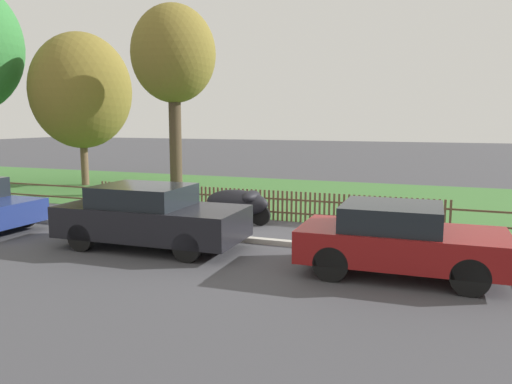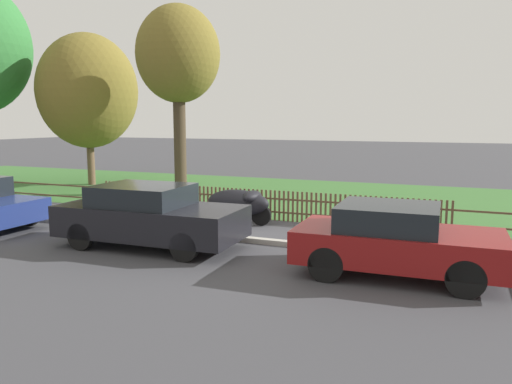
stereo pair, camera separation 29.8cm
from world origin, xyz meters
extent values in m
plane|color=#424247|center=(0.00, 0.00, 0.00)|extent=(120.00, 120.00, 0.00)
cube|color=#B2ADA3|center=(0.00, 0.10, 0.06)|extent=(43.33, 0.20, 0.12)
cube|color=#3D7033|center=(0.00, 7.80, 0.01)|extent=(43.33, 9.95, 0.01)
cube|color=brown|center=(0.00, 2.85, 0.25)|extent=(43.33, 0.03, 0.05)
cube|color=brown|center=(0.00, 2.85, 0.64)|extent=(43.33, 0.03, 0.05)
cube|color=brown|center=(-5.48, 2.83, 0.45)|extent=(0.06, 0.03, 0.89)
cube|color=brown|center=(-5.34, 2.83, 0.45)|extent=(0.06, 0.03, 0.89)
cube|color=brown|center=(-5.20, 2.83, 0.45)|extent=(0.06, 0.03, 0.89)
cube|color=brown|center=(-5.06, 2.83, 0.45)|extent=(0.06, 0.03, 0.89)
cube|color=brown|center=(-4.92, 2.83, 0.45)|extent=(0.06, 0.03, 0.89)
cube|color=brown|center=(-4.78, 2.83, 0.45)|extent=(0.06, 0.03, 0.89)
cube|color=brown|center=(-4.64, 2.83, 0.45)|extent=(0.06, 0.03, 0.89)
cube|color=brown|center=(-4.51, 2.83, 0.45)|extent=(0.06, 0.03, 0.89)
cube|color=brown|center=(-4.37, 2.83, 0.45)|extent=(0.06, 0.03, 0.89)
cube|color=brown|center=(-4.23, 2.83, 0.45)|extent=(0.06, 0.03, 0.89)
cube|color=brown|center=(-4.09, 2.83, 0.45)|extent=(0.06, 0.03, 0.89)
cube|color=brown|center=(-3.95, 2.83, 0.45)|extent=(0.06, 0.03, 0.89)
cube|color=brown|center=(-3.81, 2.83, 0.45)|extent=(0.06, 0.03, 0.89)
cube|color=brown|center=(-3.67, 2.83, 0.45)|extent=(0.06, 0.03, 0.89)
cube|color=brown|center=(-3.54, 2.83, 0.45)|extent=(0.06, 0.03, 0.89)
cube|color=brown|center=(-3.40, 2.83, 0.45)|extent=(0.06, 0.03, 0.89)
cube|color=brown|center=(-3.26, 2.83, 0.45)|extent=(0.06, 0.03, 0.89)
cube|color=brown|center=(-3.12, 2.83, 0.45)|extent=(0.06, 0.03, 0.89)
cube|color=brown|center=(-2.98, 2.83, 0.45)|extent=(0.06, 0.03, 0.89)
cube|color=brown|center=(-2.84, 2.83, 0.45)|extent=(0.06, 0.03, 0.89)
cube|color=brown|center=(-2.70, 2.83, 0.45)|extent=(0.06, 0.03, 0.89)
cube|color=brown|center=(-2.56, 2.83, 0.45)|extent=(0.06, 0.03, 0.89)
cube|color=brown|center=(-2.43, 2.83, 0.45)|extent=(0.06, 0.03, 0.89)
cube|color=brown|center=(-2.29, 2.83, 0.45)|extent=(0.06, 0.03, 0.89)
cube|color=brown|center=(-2.15, 2.83, 0.45)|extent=(0.06, 0.03, 0.89)
cube|color=brown|center=(-2.01, 2.83, 0.45)|extent=(0.06, 0.03, 0.89)
cube|color=brown|center=(-1.87, 2.83, 0.45)|extent=(0.06, 0.03, 0.89)
cube|color=brown|center=(-1.73, 2.83, 0.45)|extent=(0.06, 0.03, 0.89)
cube|color=brown|center=(-1.59, 2.83, 0.45)|extent=(0.06, 0.03, 0.89)
cube|color=brown|center=(-1.46, 2.83, 0.45)|extent=(0.06, 0.03, 0.89)
cube|color=brown|center=(-1.32, 2.83, 0.45)|extent=(0.06, 0.03, 0.89)
cube|color=brown|center=(-1.18, 2.83, 0.45)|extent=(0.06, 0.03, 0.89)
cube|color=brown|center=(-1.04, 2.83, 0.45)|extent=(0.06, 0.03, 0.89)
cube|color=brown|center=(-0.90, 2.83, 0.45)|extent=(0.06, 0.03, 0.89)
cube|color=brown|center=(-0.76, 2.83, 0.45)|extent=(0.06, 0.03, 0.89)
cube|color=brown|center=(-0.62, 2.83, 0.45)|extent=(0.06, 0.03, 0.89)
cube|color=brown|center=(-0.49, 2.83, 0.45)|extent=(0.06, 0.03, 0.89)
cube|color=brown|center=(-0.35, 2.83, 0.45)|extent=(0.06, 0.03, 0.89)
cube|color=brown|center=(-0.21, 2.83, 0.45)|extent=(0.06, 0.03, 0.89)
cube|color=brown|center=(-0.07, 2.83, 0.45)|extent=(0.06, 0.03, 0.89)
cube|color=brown|center=(0.07, 2.83, 0.45)|extent=(0.06, 0.03, 0.89)
cube|color=brown|center=(0.21, 2.83, 0.45)|extent=(0.06, 0.03, 0.89)
cube|color=brown|center=(0.35, 2.83, 0.45)|extent=(0.06, 0.03, 0.89)
cube|color=brown|center=(0.49, 2.83, 0.45)|extent=(0.06, 0.03, 0.89)
cube|color=brown|center=(0.62, 2.83, 0.45)|extent=(0.06, 0.03, 0.89)
cube|color=brown|center=(0.76, 2.83, 0.45)|extent=(0.06, 0.03, 0.89)
cube|color=brown|center=(0.90, 2.83, 0.45)|extent=(0.06, 0.03, 0.89)
cube|color=brown|center=(1.04, 2.83, 0.45)|extent=(0.06, 0.03, 0.89)
cube|color=brown|center=(1.18, 2.83, 0.45)|extent=(0.06, 0.03, 0.89)
cube|color=brown|center=(1.32, 2.83, 0.45)|extent=(0.06, 0.03, 0.89)
cube|color=brown|center=(1.46, 2.83, 0.45)|extent=(0.06, 0.03, 0.89)
cube|color=brown|center=(1.59, 2.83, 0.45)|extent=(0.06, 0.03, 0.89)
cube|color=brown|center=(1.73, 2.83, 0.45)|extent=(0.06, 0.03, 0.89)
cube|color=brown|center=(1.87, 2.83, 0.45)|extent=(0.06, 0.03, 0.89)
cube|color=brown|center=(2.01, 2.83, 0.45)|extent=(0.06, 0.03, 0.89)
cube|color=brown|center=(2.15, 2.83, 0.45)|extent=(0.06, 0.03, 0.89)
cube|color=brown|center=(2.29, 2.83, 0.45)|extent=(0.06, 0.03, 0.89)
cube|color=brown|center=(2.43, 2.83, 0.45)|extent=(0.06, 0.03, 0.89)
cube|color=brown|center=(2.56, 2.83, 0.45)|extent=(0.06, 0.03, 0.89)
cube|color=brown|center=(2.70, 2.83, 0.45)|extent=(0.06, 0.03, 0.89)
cube|color=brown|center=(2.84, 2.83, 0.45)|extent=(0.06, 0.03, 0.89)
cube|color=brown|center=(2.98, 2.83, 0.45)|extent=(0.06, 0.03, 0.89)
cube|color=brown|center=(3.12, 2.83, 0.45)|extent=(0.06, 0.03, 0.89)
cube|color=brown|center=(3.26, 2.83, 0.45)|extent=(0.06, 0.03, 0.89)
cube|color=brown|center=(3.40, 2.83, 0.45)|extent=(0.06, 0.03, 0.89)
cube|color=brown|center=(3.54, 2.83, 0.45)|extent=(0.06, 0.03, 0.89)
cube|color=brown|center=(3.67, 2.83, 0.45)|extent=(0.06, 0.03, 0.89)
cube|color=brown|center=(3.81, 2.83, 0.45)|extent=(0.06, 0.03, 0.89)
cube|color=brown|center=(3.95, 2.83, 0.45)|extent=(0.06, 0.03, 0.89)
cube|color=brown|center=(4.09, 2.83, 0.45)|extent=(0.06, 0.03, 0.89)
cube|color=brown|center=(4.23, 2.83, 0.45)|extent=(0.06, 0.03, 0.89)
cube|color=brown|center=(4.37, 2.83, 0.45)|extent=(0.06, 0.03, 0.89)
cube|color=brown|center=(4.51, 2.83, 0.45)|extent=(0.06, 0.03, 0.89)
cube|color=brown|center=(4.64, 2.83, 0.45)|extent=(0.06, 0.03, 0.89)
cube|color=brown|center=(4.78, 2.83, 0.45)|extent=(0.06, 0.03, 0.89)
cube|color=brown|center=(4.92, 2.83, 0.45)|extent=(0.06, 0.03, 0.89)
cube|color=brown|center=(5.06, 2.83, 0.45)|extent=(0.06, 0.03, 0.89)
cube|color=brown|center=(5.20, 2.83, 0.45)|extent=(0.06, 0.03, 0.89)
cube|color=brown|center=(5.34, 2.83, 0.45)|extent=(0.06, 0.03, 0.89)
cube|color=brown|center=(5.48, 2.83, 0.45)|extent=(0.06, 0.03, 0.89)
cylinder|color=black|center=(-5.46, -0.49, 0.30)|extent=(0.60, 0.15, 0.60)
cube|color=black|center=(-0.96, -1.17, 0.62)|extent=(4.34, 1.99, 0.71)
cube|color=black|center=(-1.17, -1.17, 1.21)|extent=(2.11, 1.73, 0.47)
cylinder|color=black|center=(0.34, -0.27, 0.31)|extent=(0.63, 0.16, 0.63)
cylinder|color=black|center=(0.40, -1.98, 0.31)|extent=(0.63, 0.16, 0.63)
cylinder|color=black|center=(-2.31, -0.35, 0.31)|extent=(0.63, 0.16, 0.63)
cylinder|color=black|center=(-2.26, -2.06, 0.31)|extent=(0.63, 0.16, 0.63)
cube|color=maroon|center=(4.60, -1.25, 0.59)|extent=(3.83, 1.92, 0.61)
cube|color=black|center=(4.41, -1.26, 1.13)|extent=(1.86, 1.69, 0.47)
cylinder|color=black|center=(5.75, -0.38, 0.33)|extent=(0.66, 0.16, 0.66)
cylinder|color=black|center=(5.79, -2.06, 0.33)|extent=(0.66, 0.16, 0.66)
cylinder|color=black|center=(3.40, -0.44, 0.33)|extent=(0.66, 0.16, 0.66)
cylinder|color=black|center=(3.45, -2.12, 0.33)|extent=(0.66, 0.16, 0.66)
cylinder|color=black|center=(0.51, 2.01, 0.29)|extent=(0.59, 0.12, 0.59)
cylinder|color=black|center=(-0.93, 2.05, 0.29)|extent=(0.59, 0.12, 0.59)
ellipsoid|color=black|center=(-0.21, 2.03, 0.61)|extent=(1.92, 0.72, 0.73)
ellipsoid|color=black|center=(0.24, 2.02, 0.80)|extent=(0.47, 0.84, 0.34)
cylinder|color=brown|center=(-10.00, 7.34, 1.41)|extent=(0.33, 0.33, 2.82)
ellipsoid|color=olive|center=(-10.00, 7.34, 4.22)|extent=(4.41, 4.41, 5.07)
cylinder|color=#473828|center=(-4.67, 6.32, 2.21)|extent=(0.48, 0.48, 4.43)
ellipsoid|color=olive|center=(-4.67, 6.32, 5.45)|extent=(3.23, 3.23, 3.72)
camera|label=1|loc=(5.35, -10.82, 2.93)|focal=35.00mm
camera|label=2|loc=(5.63, -10.71, 2.93)|focal=35.00mm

